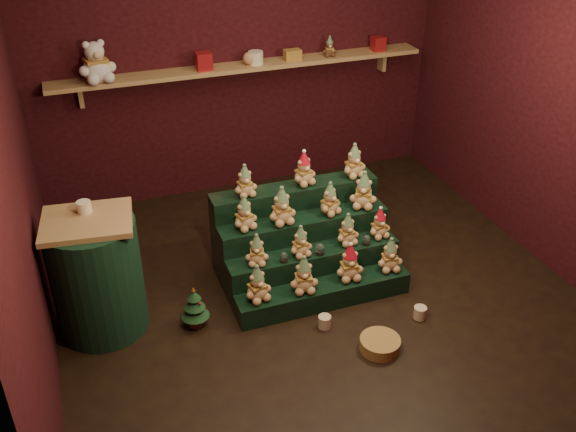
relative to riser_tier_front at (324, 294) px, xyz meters
name	(u,v)px	position (x,y,z in m)	size (l,w,h in m)	color
ground	(315,291)	(0.00, 0.17, -0.09)	(4.00, 4.00, 0.00)	black
back_wall	(238,51)	(0.00, 2.22, 1.31)	(4.00, 0.10, 2.80)	black
front_wall	(498,305)	(0.00, -1.88, 1.31)	(4.00, 0.10, 2.80)	black
left_wall	(6,177)	(-2.05, 0.17, 1.31)	(0.10, 4.00, 2.80)	black
right_wall	(559,96)	(2.05, 0.17, 1.31)	(0.10, 4.00, 2.80)	black
back_shelf	(244,67)	(0.00, 2.04, 1.20)	(3.60, 0.26, 0.24)	#A78353
riser_tier_front	(324,294)	(0.00, 0.00, 0.00)	(1.40, 0.22, 0.18)	black
riser_tier_midfront	(313,269)	(0.00, 0.22, 0.09)	(1.40, 0.22, 0.36)	black
riser_tier_midback	(304,246)	(0.00, 0.44, 0.18)	(1.40, 0.22, 0.54)	black
riser_tier_back	(294,223)	(0.00, 0.66, 0.27)	(1.40, 0.22, 0.72)	black
teddy_0	(257,283)	(-0.54, 0.01, 0.24)	(0.21, 0.19, 0.29)	tan
teddy_1	(304,274)	(-0.17, -0.01, 0.24)	(0.21, 0.19, 0.30)	tan
teddy_2	(350,262)	(0.22, 0.02, 0.24)	(0.22, 0.19, 0.30)	tan
teddy_3	(390,254)	(0.57, 0.02, 0.23)	(0.20, 0.18, 0.28)	tan
teddy_4	(257,250)	(-0.47, 0.21, 0.40)	(0.18, 0.16, 0.25)	tan
teddy_5	(301,241)	(-0.12, 0.20, 0.40)	(0.18, 0.16, 0.25)	tan
teddy_6	(348,229)	(0.29, 0.23, 0.40)	(0.19, 0.17, 0.26)	tan
teddy_7	(380,223)	(0.58, 0.23, 0.40)	(0.18, 0.16, 0.26)	tan
teddy_8	(244,213)	(-0.49, 0.45, 0.59)	(0.20, 0.18, 0.28)	tan
teddy_9	(282,206)	(-0.19, 0.43, 0.60)	(0.22, 0.20, 0.31)	tan
teddy_10	(330,199)	(0.22, 0.43, 0.59)	(0.19, 0.17, 0.27)	tan
teddy_11	(364,190)	(0.52, 0.44, 0.61)	(0.22, 0.20, 0.31)	tan
teddy_12	(245,181)	(-0.42, 0.64, 0.76)	(0.19, 0.17, 0.26)	tan
teddy_13	(304,168)	(0.08, 0.66, 0.77)	(0.20, 0.18, 0.28)	tan
teddy_14	(354,161)	(0.52, 0.65, 0.77)	(0.20, 0.18, 0.28)	tan
snow_globe_a	(284,257)	(-0.27, 0.16, 0.31)	(0.06, 0.06, 0.08)	black
snow_globe_b	(320,249)	(0.03, 0.16, 0.32)	(0.07, 0.07, 0.09)	black
snow_globe_c	(366,240)	(0.43, 0.16, 0.31)	(0.06, 0.06, 0.08)	black
side_table	(97,275)	(-1.64, 0.32, 0.37)	(0.66, 0.65, 0.93)	#A78353
table_ornament	(84,207)	(-1.64, 0.42, 0.88)	(0.10, 0.10, 0.08)	beige
mini_christmas_tree	(195,307)	(-1.00, 0.08, 0.08)	(0.21, 0.21, 0.36)	#4C271B
mug_left	(325,322)	(-0.10, -0.26, -0.04)	(0.10, 0.10, 0.10)	beige
mug_right	(420,313)	(0.62, -0.41, -0.04)	(0.10, 0.10, 0.10)	beige
wicker_basket	(380,344)	(0.18, -0.62, -0.04)	(0.29, 0.29, 0.09)	#AD8945
white_bear	(95,56)	(-1.33, 2.01, 1.46)	(0.32, 0.29, 0.45)	silver
brown_bear	(330,46)	(0.86, 2.01, 1.33)	(0.14, 0.12, 0.19)	#53331B
gift_tin_red_a	(204,61)	(-0.38, 2.02, 1.31)	(0.14, 0.14, 0.16)	maroon
gift_tin_cream	(256,58)	(0.11, 2.02, 1.29)	(0.14, 0.14, 0.12)	beige
gift_tin_red_b	(378,44)	(1.39, 2.02, 1.30)	(0.12, 0.12, 0.14)	maroon
shelf_plush_ball	(249,58)	(0.05, 2.02, 1.29)	(0.12, 0.12, 0.12)	tan
scarf_gift_box	(292,55)	(0.48, 2.02, 1.28)	(0.16, 0.10, 0.10)	orange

